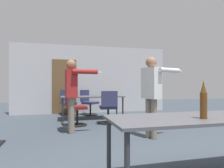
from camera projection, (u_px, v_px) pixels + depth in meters
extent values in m
cube|color=#BCBCC1|center=(93.00, 79.00, 7.87)|extent=(6.03, 0.10, 2.62)
cube|color=brown|center=(64.00, 87.00, 7.54)|extent=(0.90, 0.02, 2.05)
cube|color=#4C4C51|center=(199.00, 118.00, 2.21)|extent=(2.02, 0.77, 0.03)
cylinder|color=#2D2D33|center=(109.00, 148.00, 2.29)|extent=(0.05, 0.05, 0.70)
cube|color=#4C4C51|center=(92.00, 97.00, 6.34)|extent=(1.95, 0.82, 0.03)
cylinder|color=#2D2D33|center=(63.00, 110.00, 5.78)|extent=(0.05, 0.05, 0.70)
cylinder|color=#2D2D33|center=(123.00, 108.00, 6.23)|extent=(0.05, 0.05, 0.70)
cylinder|color=#2D2D33|center=(63.00, 108.00, 6.45)|extent=(0.05, 0.05, 0.70)
cylinder|color=#2D2D33|center=(117.00, 106.00, 6.91)|extent=(0.05, 0.05, 0.70)
cylinder|color=slate|center=(148.00, 118.00, 4.11)|extent=(0.12, 0.12, 0.80)
cylinder|color=slate|center=(154.00, 119.00, 3.97)|extent=(0.12, 0.12, 0.80)
cube|color=silver|center=(151.00, 83.00, 4.04)|extent=(0.33, 0.43, 0.63)
sphere|color=#936B4C|center=(151.00, 62.00, 4.05)|extent=(0.22, 0.22, 0.22)
cylinder|color=silver|center=(143.00, 84.00, 4.24)|extent=(0.09, 0.09, 0.55)
cylinder|color=silver|center=(169.00, 70.00, 4.00)|extent=(0.55, 0.27, 0.09)
cube|color=white|center=(179.00, 71.00, 4.16)|extent=(0.13, 0.07, 0.03)
cylinder|color=slate|center=(71.00, 114.00, 4.58)|extent=(0.13, 0.13, 0.80)
cylinder|color=slate|center=(72.00, 116.00, 4.41)|extent=(0.13, 0.13, 0.80)
cube|color=maroon|center=(71.00, 83.00, 4.50)|extent=(0.26, 0.44, 0.63)
sphere|color=#936B4C|center=(71.00, 65.00, 4.50)|extent=(0.22, 0.22, 0.22)
cylinder|color=maroon|center=(70.00, 84.00, 4.75)|extent=(0.10, 0.10, 0.55)
cylinder|color=maroon|center=(85.00, 72.00, 4.33)|extent=(0.55, 0.13, 0.10)
cube|color=white|center=(99.00, 72.00, 4.42)|extent=(0.12, 0.04, 0.03)
cylinder|color=black|center=(69.00, 115.00, 7.05)|extent=(0.52, 0.52, 0.03)
cylinder|color=black|center=(69.00, 109.00, 7.06)|extent=(0.06, 0.06, 0.37)
cube|color=navy|center=(69.00, 103.00, 7.06)|extent=(0.56, 0.56, 0.08)
cube|color=navy|center=(67.00, 96.00, 7.29)|extent=(0.44, 0.17, 0.42)
cylinder|color=black|center=(108.00, 123.00, 5.60)|extent=(0.52, 0.52, 0.03)
cylinder|color=black|center=(108.00, 115.00, 5.60)|extent=(0.06, 0.06, 0.39)
cube|color=navy|center=(108.00, 107.00, 5.60)|extent=(0.50, 0.50, 0.08)
cube|color=navy|center=(109.00, 99.00, 5.35)|extent=(0.44, 0.10, 0.42)
cylinder|color=black|center=(90.00, 115.00, 7.17)|extent=(0.52, 0.52, 0.03)
cylinder|color=black|center=(90.00, 109.00, 7.17)|extent=(0.06, 0.06, 0.37)
cube|color=navy|center=(90.00, 103.00, 7.17)|extent=(0.65, 0.65, 0.08)
cube|color=navy|center=(85.00, 96.00, 7.31)|extent=(0.36, 0.34, 0.42)
cylinder|color=black|center=(77.00, 125.00, 5.32)|extent=(0.52, 0.52, 0.03)
cylinder|color=black|center=(77.00, 117.00, 5.32)|extent=(0.06, 0.06, 0.41)
cube|color=maroon|center=(77.00, 107.00, 5.32)|extent=(0.51, 0.51, 0.08)
cube|color=maroon|center=(67.00, 98.00, 5.23)|extent=(0.10, 0.44, 0.42)
cylinder|color=#563314|center=(204.00, 106.00, 2.06)|extent=(0.07, 0.07, 0.27)
cone|color=#563314|center=(203.00, 87.00, 2.06)|extent=(0.06, 0.06, 0.12)
cylinder|color=gold|center=(203.00, 81.00, 2.06)|extent=(0.03, 0.03, 0.01)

